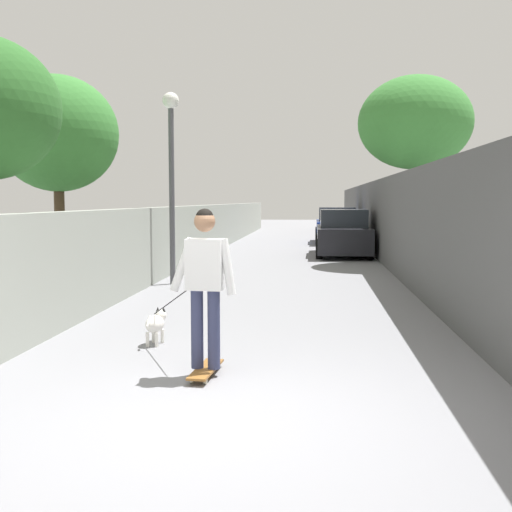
{
  "coord_description": "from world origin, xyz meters",
  "views": [
    {
      "loc": [
        -4.97,
        -0.76,
        1.84
      ],
      "look_at": [
        4.32,
        0.11,
        1.0
      ],
      "focal_mm": 43.49,
      "sensor_mm": 36.0,
      "label": 1
    }
  ],
  "objects_px": {
    "tree_left_mid": "(57,134)",
    "person_skateboarder": "(205,275)",
    "skateboard": "(206,370)",
    "dog": "(156,323)",
    "car_near": "(343,234)",
    "tree_right_far": "(415,123)",
    "lamp_post": "(171,153)",
    "car_far": "(336,226)"
  },
  "relations": [
    {
      "from": "lamp_post",
      "to": "dog",
      "type": "relative_size",
      "value": 2.52
    },
    {
      "from": "lamp_post",
      "to": "car_near",
      "type": "xyz_separation_m",
      "value": [
        7.51,
        -4.06,
        -2.15
      ]
    },
    {
      "from": "tree_left_mid",
      "to": "tree_right_far",
      "type": "xyz_separation_m",
      "value": [
        5.5,
        -8.07,
        0.8
      ]
    },
    {
      "from": "lamp_post",
      "to": "car_far",
      "type": "relative_size",
      "value": 1.0
    },
    {
      "from": "tree_left_mid",
      "to": "dog",
      "type": "bearing_deg",
      "value": -145.78
    },
    {
      "from": "tree_left_mid",
      "to": "dog",
      "type": "relative_size",
      "value": 2.66
    },
    {
      "from": "skateboard",
      "to": "dog",
      "type": "distance_m",
      "value": 1.64
    },
    {
      "from": "skateboard",
      "to": "car_far",
      "type": "xyz_separation_m",
      "value": [
        20.65,
        -2.09,
        0.65
      ]
    },
    {
      "from": "dog",
      "to": "car_near",
      "type": "xyz_separation_m",
      "value": [
        13.19,
        -2.97,
        0.44
      ]
    },
    {
      "from": "tree_right_far",
      "to": "lamp_post",
      "type": "xyz_separation_m",
      "value": [
        -4.63,
        5.89,
        -1.13
      ]
    },
    {
      "from": "car_near",
      "to": "tree_right_far",
      "type": "bearing_deg",
      "value": -147.58
    },
    {
      "from": "lamp_post",
      "to": "car_far",
      "type": "distance_m",
      "value": 14.35
    },
    {
      "from": "skateboard",
      "to": "person_skateboarder",
      "type": "distance_m",
      "value": 1.0
    },
    {
      "from": "tree_left_mid",
      "to": "tree_right_far",
      "type": "relative_size",
      "value": 0.83
    },
    {
      "from": "lamp_post",
      "to": "person_skateboarder",
      "type": "bearing_deg",
      "value": -164.35
    },
    {
      "from": "person_skateboarder",
      "to": "car_near",
      "type": "xyz_separation_m",
      "value": [
        14.56,
        -2.09,
        -0.35
      ]
    },
    {
      "from": "person_skateboarder",
      "to": "car_far",
      "type": "height_order",
      "value": "person_skateboarder"
    },
    {
      "from": "skateboard",
      "to": "person_skateboarder",
      "type": "height_order",
      "value": "person_skateboarder"
    },
    {
      "from": "tree_left_mid",
      "to": "tree_right_far",
      "type": "bearing_deg",
      "value": -55.73
    },
    {
      "from": "tree_right_far",
      "to": "skateboard",
      "type": "bearing_deg",
      "value": 161.45
    },
    {
      "from": "tree_left_mid",
      "to": "car_near",
      "type": "xyz_separation_m",
      "value": [
        8.38,
        -6.24,
        -2.48
      ]
    },
    {
      "from": "skateboard",
      "to": "car_far",
      "type": "bearing_deg",
      "value": -5.77
    },
    {
      "from": "dog",
      "to": "person_skateboarder",
      "type": "bearing_deg",
      "value": -147.14
    },
    {
      "from": "dog",
      "to": "lamp_post",
      "type": "bearing_deg",
      "value": 10.87
    },
    {
      "from": "dog",
      "to": "car_near",
      "type": "distance_m",
      "value": 13.53
    },
    {
      "from": "tree_left_mid",
      "to": "person_skateboarder",
      "type": "relative_size",
      "value": 2.63
    },
    {
      "from": "dog",
      "to": "skateboard",
      "type": "bearing_deg",
      "value": -147.14
    },
    {
      "from": "tree_left_mid",
      "to": "person_skateboarder",
      "type": "height_order",
      "value": "tree_left_mid"
    },
    {
      "from": "person_skateboarder",
      "to": "dog",
      "type": "bearing_deg",
      "value": 32.86
    },
    {
      "from": "dog",
      "to": "tree_left_mid",
      "type": "bearing_deg",
      "value": 34.22
    },
    {
      "from": "lamp_post",
      "to": "skateboard",
      "type": "bearing_deg",
      "value": -164.35
    },
    {
      "from": "person_skateboarder",
      "to": "car_near",
      "type": "distance_m",
      "value": 14.71
    },
    {
      "from": "person_skateboarder",
      "to": "tree_right_far",
      "type": "bearing_deg",
      "value": -18.55
    },
    {
      "from": "tree_left_mid",
      "to": "dog",
      "type": "xyz_separation_m",
      "value": [
        -4.81,
        -3.27,
        -2.92
      ]
    },
    {
      "from": "skateboard",
      "to": "car_far",
      "type": "relative_size",
      "value": 0.2
    },
    {
      "from": "tree_left_mid",
      "to": "car_far",
      "type": "bearing_deg",
      "value": -23.33
    },
    {
      "from": "dog",
      "to": "tree_right_far",
      "type": "bearing_deg",
      "value": -24.98
    },
    {
      "from": "tree_right_far",
      "to": "lamp_post",
      "type": "distance_m",
      "value": 7.58
    },
    {
      "from": "skateboard",
      "to": "person_skateboarder",
      "type": "relative_size",
      "value": 0.49
    },
    {
      "from": "tree_right_far",
      "to": "dog",
      "type": "xyz_separation_m",
      "value": [
        -10.31,
        4.8,
        -3.72
      ]
    },
    {
      "from": "car_near",
      "to": "car_far",
      "type": "distance_m",
      "value": 6.09
    },
    {
      "from": "car_far",
      "to": "person_skateboarder",
      "type": "bearing_deg",
      "value": 174.23
    }
  ]
}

